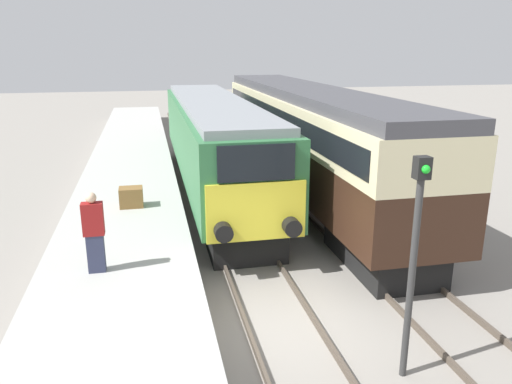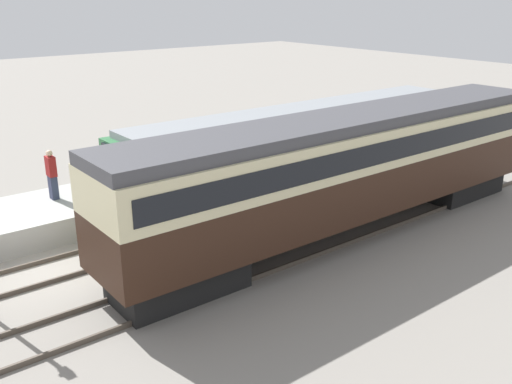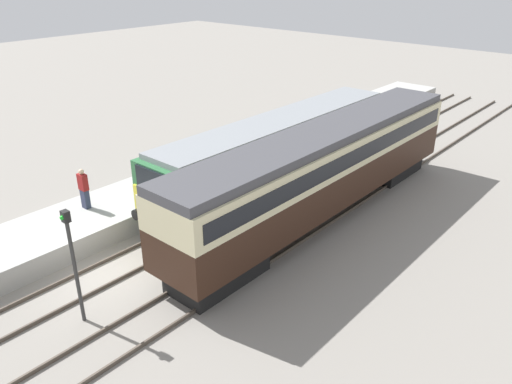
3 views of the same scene
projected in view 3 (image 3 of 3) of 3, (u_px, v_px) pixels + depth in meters
ground_plane at (108, 273)px, 18.49m from camera, size 120.00×120.00×0.00m
platform_left at (203, 176)px, 25.73m from camera, size 3.50×50.00×0.90m
rails_near_track at (205, 223)px, 21.87m from camera, size 1.51×60.00×0.14m
rails_far_track at (264, 250)px, 19.85m from camera, size 1.50×60.00×0.14m
locomotive at (281, 149)px, 24.59m from camera, size 2.70×16.10×3.69m
passenger_carriage at (325, 165)px, 21.55m from camera, size 2.75×17.59×4.16m
person_on_platform at (84, 189)px, 21.03m from camera, size 0.44×0.26×1.79m
signal_post at (73, 258)px, 15.11m from camera, size 0.24×0.28×3.96m
luggage_crate at (177, 174)px, 24.01m from camera, size 0.70×0.56×0.60m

